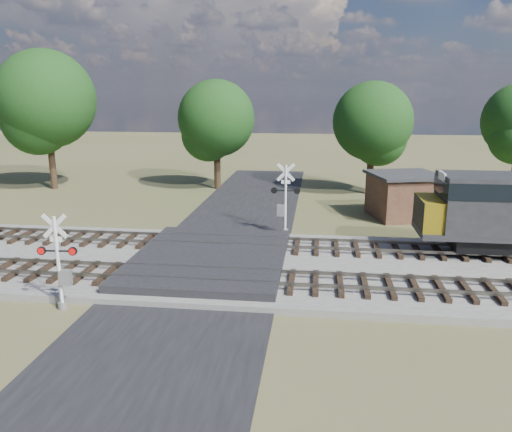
# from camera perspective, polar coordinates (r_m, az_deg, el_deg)

# --- Properties ---
(ground) EXTENTS (160.00, 160.00, 0.00)m
(ground) POSITION_cam_1_polar(r_m,az_deg,el_deg) (23.44, -5.53, -6.15)
(ground) COLOR #48512B
(ground) RESTS_ON ground
(ballast_bed) EXTENTS (140.00, 10.00, 0.30)m
(ballast_bed) POSITION_cam_1_polar(r_m,az_deg,el_deg) (23.87, 19.03, -6.12)
(ballast_bed) COLOR gray
(ballast_bed) RESTS_ON ground
(road) EXTENTS (7.00, 60.00, 0.08)m
(road) POSITION_cam_1_polar(r_m,az_deg,el_deg) (23.43, -5.53, -6.06)
(road) COLOR black
(road) RESTS_ON ground
(crossing_panel) EXTENTS (7.00, 9.00, 0.62)m
(crossing_panel) POSITION_cam_1_polar(r_m,az_deg,el_deg) (23.80, -5.28, -5.03)
(crossing_panel) COLOR #262628
(crossing_panel) RESTS_ON ground
(track_near) EXTENTS (140.00, 2.60, 0.33)m
(track_near) POSITION_cam_1_polar(r_m,az_deg,el_deg) (20.98, 1.67, -7.34)
(track_near) COLOR black
(track_near) RESTS_ON ballast_bed
(track_far) EXTENTS (140.00, 2.60, 0.33)m
(track_far) POSITION_cam_1_polar(r_m,az_deg,el_deg) (25.69, 2.74, -3.32)
(track_far) COLOR black
(track_far) RESTS_ON ballast_bed
(crossing_signal_near) EXTENTS (1.51, 0.33, 3.75)m
(crossing_signal_near) POSITION_cam_1_polar(r_m,az_deg,el_deg) (20.12, -21.38, -5.80)
(crossing_signal_near) COLOR silver
(crossing_signal_near) RESTS_ON ground
(crossing_signal_far) EXTENTS (1.68, 0.36, 4.17)m
(crossing_signal_far) POSITION_cam_1_polar(r_m,az_deg,el_deg) (28.71, 3.21, 1.26)
(crossing_signal_far) COLOR silver
(crossing_signal_far) RESTS_ON ground
(equipment_shed) EXTENTS (5.26, 5.26, 2.93)m
(equipment_shed) POSITION_cam_1_polar(r_m,az_deg,el_deg) (34.14, 16.56, 2.30)
(equipment_shed) COLOR #46281E
(equipment_shed) RESTS_ON ground
(treeline) EXTENTS (77.66, 11.50, 11.87)m
(treeline) POSITION_cam_1_polar(r_m,az_deg,el_deg) (41.09, 10.56, 11.94)
(treeline) COLOR black
(treeline) RESTS_ON ground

